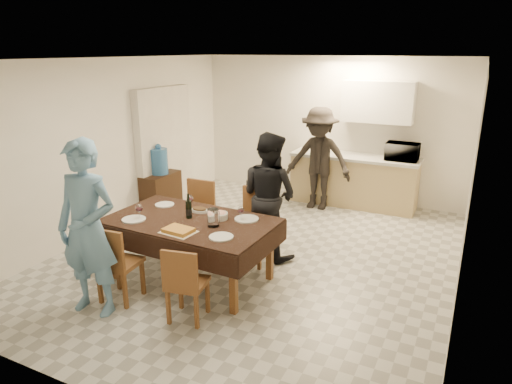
{
  "coord_description": "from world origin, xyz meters",
  "views": [
    {
      "loc": [
        2.49,
        -5.17,
        2.72
      ],
      "look_at": [
        0.11,
        -0.3,
        1.01
      ],
      "focal_mm": 32.0,
      "sensor_mm": 36.0,
      "label": 1
    }
  ],
  "objects_px": {
    "wine_bottle": "(189,206)",
    "person_far": "(269,195)",
    "savoury_tart": "(178,230)",
    "person_near": "(88,229)",
    "water_jug": "(159,161)",
    "microwave": "(402,152)",
    "console": "(161,193)",
    "person_kitchen": "(319,159)",
    "dining_table": "(190,223)",
    "water_pitcher": "(213,218)"
  },
  "relations": [
    {
      "from": "dining_table",
      "to": "water_jug",
      "type": "relative_size",
      "value": 4.62
    },
    {
      "from": "water_jug",
      "to": "water_pitcher",
      "type": "relative_size",
      "value": 2.12
    },
    {
      "from": "microwave",
      "to": "person_far",
      "type": "relative_size",
      "value": 0.31
    },
    {
      "from": "water_jug",
      "to": "dining_table",
      "type": "bearing_deg",
      "value": -44.55
    },
    {
      "from": "microwave",
      "to": "person_far",
      "type": "distance_m",
      "value": 2.9
    },
    {
      "from": "person_kitchen",
      "to": "person_near",
      "type": "bearing_deg",
      "value": -104.18
    },
    {
      "from": "dining_table",
      "to": "person_far",
      "type": "xyz_separation_m",
      "value": [
        0.55,
        1.05,
        0.11
      ]
    },
    {
      "from": "dining_table",
      "to": "person_far",
      "type": "bearing_deg",
      "value": 64.15
    },
    {
      "from": "microwave",
      "to": "savoury_tart",
      "type": "bearing_deg",
      "value": 66.6
    },
    {
      "from": "dining_table",
      "to": "person_near",
      "type": "distance_m",
      "value": 1.2
    },
    {
      "from": "person_far",
      "to": "person_kitchen",
      "type": "relative_size",
      "value": 0.95
    },
    {
      "from": "console",
      "to": "person_near",
      "type": "height_order",
      "value": "person_near"
    },
    {
      "from": "microwave",
      "to": "water_pitcher",
      "type": "bearing_deg",
      "value": 68.01
    },
    {
      "from": "console",
      "to": "wine_bottle",
      "type": "xyz_separation_m",
      "value": [
        1.79,
        -1.76,
        0.59
      ]
    },
    {
      "from": "water_pitcher",
      "to": "person_near",
      "type": "relative_size",
      "value": 0.11
    },
    {
      "from": "wine_bottle",
      "to": "water_pitcher",
      "type": "relative_size",
      "value": 1.48
    },
    {
      "from": "wine_bottle",
      "to": "person_far",
      "type": "height_order",
      "value": "person_far"
    },
    {
      "from": "water_jug",
      "to": "person_near",
      "type": "xyz_separation_m",
      "value": [
        1.29,
        -2.86,
        0.04
      ]
    },
    {
      "from": "water_jug",
      "to": "person_far",
      "type": "relative_size",
      "value": 0.26
    },
    {
      "from": "water_pitcher",
      "to": "person_far",
      "type": "height_order",
      "value": "person_far"
    },
    {
      "from": "wine_bottle",
      "to": "person_kitchen",
      "type": "relative_size",
      "value": 0.17
    },
    {
      "from": "savoury_tart",
      "to": "person_near",
      "type": "bearing_deg",
      "value": -134.13
    },
    {
      "from": "wine_bottle",
      "to": "microwave",
      "type": "xyz_separation_m",
      "value": [
        1.89,
        3.59,
        0.13
      ]
    },
    {
      "from": "console",
      "to": "microwave",
      "type": "relative_size",
      "value": 1.37
    },
    {
      "from": "console",
      "to": "person_far",
      "type": "distance_m",
      "value": 2.56
    },
    {
      "from": "savoury_tart",
      "to": "person_kitchen",
      "type": "xyz_separation_m",
      "value": [
        0.42,
        3.57,
        0.1
      ]
    },
    {
      "from": "dining_table",
      "to": "wine_bottle",
      "type": "height_order",
      "value": "wine_bottle"
    },
    {
      "from": "water_jug",
      "to": "person_kitchen",
      "type": "xyz_separation_m",
      "value": [
        2.36,
        1.38,
        -0.01
      ]
    },
    {
      "from": "person_near",
      "to": "savoury_tart",
      "type": "bearing_deg",
      "value": 38.02
    },
    {
      "from": "water_jug",
      "to": "microwave",
      "type": "bearing_deg",
      "value": 26.47
    },
    {
      "from": "water_pitcher",
      "to": "person_near",
      "type": "height_order",
      "value": "person_near"
    },
    {
      "from": "microwave",
      "to": "person_near",
      "type": "bearing_deg",
      "value": 63.0
    },
    {
      "from": "water_jug",
      "to": "person_far",
      "type": "xyz_separation_m",
      "value": [
        2.39,
        -0.76,
        -0.05
      ]
    },
    {
      "from": "console",
      "to": "person_far",
      "type": "height_order",
      "value": "person_far"
    },
    {
      "from": "wine_bottle",
      "to": "person_far",
      "type": "bearing_deg",
      "value": 59.04
    },
    {
      "from": "wine_bottle",
      "to": "person_kitchen",
      "type": "bearing_deg",
      "value": 79.68
    },
    {
      "from": "water_pitcher",
      "to": "person_far",
      "type": "xyz_separation_m",
      "value": [
        0.2,
        1.1,
        -0.02
      ]
    },
    {
      "from": "console",
      "to": "water_pitcher",
      "type": "bearing_deg",
      "value": -40.36
    },
    {
      "from": "console",
      "to": "water_jug",
      "type": "height_order",
      "value": "water_jug"
    },
    {
      "from": "dining_table",
      "to": "wine_bottle",
      "type": "distance_m",
      "value": 0.2
    },
    {
      "from": "wine_bottle",
      "to": "person_far",
      "type": "xyz_separation_m",
      "value": [
        0.6,
        1.0,
        -0.07
      ]
    },
    {
      "from": "water_jug",
      "to": "wine_bottle",
      "type": "bearing_deg",
      "value": -44.54
    },
    {
      "from": "water_pitcher",
      "to": "console",
      "type": "bearing_deg",
      "value": 139.64
    },
    {
      "from": "console",
      "to": "savoury_tart",
      "type": "bearing_deg",
      "value": -48.49
    },
    {
      "from": "dining_table",
      "to": "person_far",
      "type": "distance_m",
      "value": 1.19
    },
    {
      "from": "console",
      "to": "person_near",
      "type": "relative_size",
      "value": 0.39
    },
    {
      "from": "water_pitcher",
      "to": "person_kitchen",
      "type": "relative_size",
      "value": 0.12
    },
    {
      "from": "dining_table",
      "to": "person_near",
      "type": "relative_size",
      "value": 1.07
    },
    {
      "from": "person_far",
      "to": "water_pitcher",
      "type": "bearing_deg",
      "value": 95.02
    },
    {
      "from": "water_pitcher",
      "to": "savoury_tart",
      "type": "bearing_deg",
      "value": -127.15
    }
  ]
}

